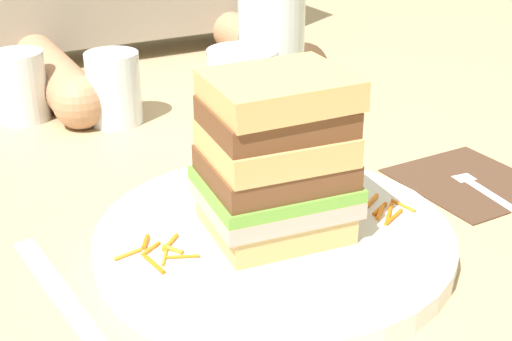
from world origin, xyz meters
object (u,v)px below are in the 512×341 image
main_plate (273,238)px  juice_glass (243,99)px  water_bottle (271,18)px  empty_tumbler_1 (114,88)px  empty_tumbler_0 (20,86)px  sandwich (274,157)px  fork (484,188)px  napkin_dark (469,181)px  knife (68,303)px

main_plate → juice_glass: 0.25m
juice_glass → water_bottle: 0.10m
main_plate → empty_tumbler_1: (-0.02, 0.34, 0.03)m
main_plate → empty_tumbler_0: empty_tumbler_0 is taller
main_plate → sandwich: (0.00, 0.00, 0.07)m
main_plate → fork: 0.23m
napkin_dark → knife: same height
main_plate → water_bottle: (0.15, 0.27, 0.11)m
fork → knife: bearing=178.9°
sandwich → fork: bearing=-2.1°
main_plate → juice_glass: bearing=68.5°
knife → empty_tumbler_0: 0.41m
fork → empty_tumbler_0: (-0.35, 0.41, 0.04)m
sandwich → main_plate: bearing=-118.9°
napkin_dark → juice_glass: 0.26m
fork → empty_tumbler_1: (-0.25, 0.35, 0.04)m
knife → water_bottle: (0.32, 0.27, 0.12)m
water_bottle → empty_tumbler_1: water_bottle is taller
empty_tumbler_1 → napkin_dark: bearing=-52.0°
napkin_dark → empty_tumbler_0: bearing=132.0°
sandwich → knife: sandwich is taller
knife → water_bottle: water_bottle is taller
fork → water_bottle: bearing=106.0°
sandwich → knife: 0.19m
knife → empty_tumbler_0: bearing=82.6°
main_plate → empty_tumbler_0: (-0.12, 0.40, 0.03)m
sandwich → napkin_dark: (0.23, 0.01, -0.08)m
empty_tumbler_0 → fork: bearing=-49.8°
napkin_dark → empty_tumbler_0: size_ratio=1.58×
empty_tumbler_0 → empty_tumbler_1: 0.11m
sandwich → juice_glass: sandwich is taller
main_plate → empty_tumbler_1: empty_tumbler_1 is taller
water_bottle → juice_glass: bearing=-145.4°
juice_glass → empty_tumbler_0: (-0.21, 0.17, -0.00)m
napkin_dark → fork: 0.02m
knife → juice_glass: 0.35m
main_plate → empty_tumbler_0: size_ratio=3.53×
main_plate → water_bottle: water_bottle is taller
main_plate → knife: (-0.17, 0.00, -0.01)m
water_bottle → empty_tumbler_0: 0.31m
knife → juice_glass: bearing=41.2°
napkin_dark → fork: fork is taller
empty_tumbler_1 → knife: bearing=-113.5°
knife → water_bottle: bearing=40.1°
napkin_dark → fork: (-0.00, -0.02, 0.00)m
sandwich → juice_glass: (0.09, 0.23, -0.04)m
water_bottle → napkin_dark: bearing=-72.2°
sandwich → napkin_dark: 0.24m
empty_tumbler_0 → empty_tumbler_1: empty_tumbler_1 is taller
empty_tumbler_0 → empty_tumbler_1: size_ratio=0.97×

